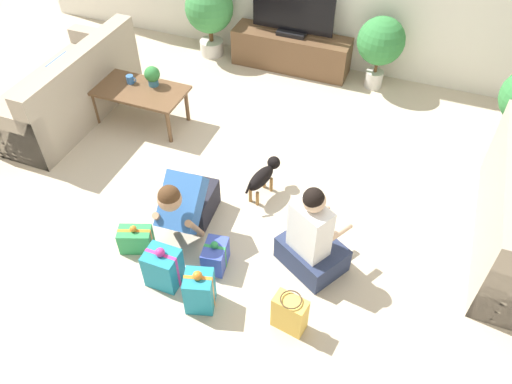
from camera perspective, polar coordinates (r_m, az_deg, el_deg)
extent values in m
plane|color=beige|center=(4.87, -0.39, -0.15)|extent=(16.00, 16.00, 0.00)
cube|color=tan|center=(6.16, -20.94, 10.04)|extent=(0.85, 1.86, 0.42)
cube|color=tan|center=(5.75, -19.44, 12.96)|extent=(0.20, 1.86, 0.42)
cube|color=tan|center=(6.66, -16.77, 14.75)|extent=(0.85, 0.16, 0.60)
cube|color=tan|center=(5.65, -26.19, 5.90)|extent=(0.85, 0.16, 0.60)
cube|color=#3366AD|center=(5.90, -20.89, 12.73)|extent=(0.18, 0.34, 0.32)
cube|color=tan|center=(4.54, 27.05, 0.75)|extent=(0.20, 1.86, 0.42)
cube|color=brown|center=(5.67, -13.37, 11.28)|extent=(1.05, 0.54, 0.03)
cylinder|color=brown|center=(5.90, -17.95, 9.13)|extent=(0.04, 0.04, 0.40)
cylinder|color=brown|center=(5.42, -9.94, 7.39)|extent=(0.04, 0.04, 0.40)
cylinder|color=brown|center=(6.17, -15.75, 11.33)|extent=(0.04, 0.04, 0.40)
cylinder|color=brown|center=(5.71, -7.91, 9.80)|extent=(0.04, 0.04, 0.40)
cube|color=brown|center=(6.64, 4.01, 15.75)|extent=(1.50, 0.40, 0.46)
cube|color=black|center=(6.52, 4.13, 17.72)|extent=(0.36, 0.20, 0.05)
cube|color=black|center=(6.39, 4.27, 20.05)|extent=(1.03, 0.03, 0.53)
cylinder|color=beige|center=(7.02, -5.07, 16.16)|extent=(0.31, 0.31, 0.19)
cylinder|color=brown|center=(6.94, -5.17, 17.52)|extent=(0.06, 0.06, 0.19)
sphere|color=#3D8E47|center=(6.78, -5.37, 20.19)|extent=(0.62, 0.62, 0.62)
cylinder|color=beige|center=(6.47, 13.31, 12.47)|extent=(0.22, 0.22, 0.21)
cylinder|color=brown|center=(6.37, 13.59, 13.88)|extent=(0.04, 0.04, 0.17)
sphere|color=#337F3D|center=(6.22, 14.10, 16.40)|extent=(0.56, 0.56, 0.56)
cylinder|color=#4C4C51|center=(5.86, 26.99, 5.11)|extent=(0.31, 0.31, 0.29)
cube|color=#23232D|center=(4.61, -6.73, -1.27)|extent=(0.32, 0.46, 0.28)
cube|color=#3366AD|center=(4.22, -8.49, -1.15)|extent=(0.36, 0.52, 0.46)
sphere|color=tan|center=(3.96, -9.85, -0.82)|extent=(0.20, 0.20, 0.20)
sphere|color=#472D19|center=(3.93, -9.91, -0.47)|extent=(0.18, 0.18, 0.18)
cylinder|color=tan|center=(4.35, -10.49, -3.33)|extent=(0.08, 0.27, 0.41)
cylinder|color=tan|center=(4.25, -6.97, -4.21)|extent=(0.08, 0.27, 0.41)
cube|color=#283351|center=(4.24, 6.41, -7.05)|extent=(0.65, 0.61, 0.24)
cube|color=white|center=(3.94, 6.18, -4.28)|extent=(0.38, 0.33, 0.47)
sphere|color=beige|center=(3.71, 6.67, -1.00)|extent=(0.18, 0.18, 0.18)
sphere|color=black|center=(3.69, 6.59, -0.73)|extent=(0.17, 0.17, 0.17)
cylinder|color=beige|center=(4.04, 9.46, -4.61)|extent=(0.18, 0.25, 0.06)
cylinder|color=beige|center=(4.15, 6.95, -2.55)|extent=(0.18, 0.25, 0.06)
ellipsoid|color=black|center=(4.68, 0.58, 1.61)|extent=(0.22, 0.39, 0.15)
sphere|color=black|center=(4.79, 2.04, 3.37)|extent=(0.13, 0.13, 0.13)
sphere|color=olive|center=(4.83, 2.37, 3.59)|extent=(0.06, 0.06, 0.06)
cylinder|color=black|center=(4.54, -0.90, 0.44)|extent=(0.04, 0.09, 0.09)
cylinder|color=olive|center=(4.84, 1.75, 0.87)|extent=(0.03, 0.03, 0.16)
cylinder|color=olive|center=(4.88, 0.96, 1.25)|extent=(0.03, 0.03, 0.16)
cylinder|color=olive|center=(4.71, 0.16, -0.75)|extent=(0.03, 0.03, 0.16)
cylinder|color=olive|center=(4.74, -0.65, -0.34)|extent=(0.03, 0.03, 0.16)
cube|color=teal|center=(3.95, -6.46, -11.19)|extent=(0.27, 0.27, 0.35)
cube|color=orange|center=(3.95, -6.46, -11.19)|extent=(0.22, 0.09, 0.35)
sphere|color=orange|center=(3.79, -6.71, -9.48)|extent=(0.07, 0.07, 0.07)
cube|color=#2D934C|center=(4.45, -13.56, -5.28)|extent=(0.32, 0.25, 0.22)
cube|color=orange|center=(4.45, -13.56, -5.28)|extent=(0.28, 0.13, 0.23)
sphere|color=orange|center=(4.35, -13.86, -4.11)|extent=(0.06, 0.06, 0.06)
cube|color=teal|center=(4.13, -10.54, -8.51)|extent=(0.27, 0.22, 0.35)
cube|color=#CC3389|center=(4.13, -10.54, -8.51)|extent=(0.27, 0.03, 0.35)
sphere|color=#CC3389|center=(3.98, -10.91, -6.80)|extent=(0.08, 0.08, 0.08)
cube|color=#3D51BC|center=(4.22, -4.66, -7.30)|extent=(0.22, 0.28, 0.24)
cube|color=#2D934C|center=(4.22, -4.66, -7.30)|extent=(0.18, 0.06, 0.24)
sphere|color=#2D934C|center=(4.10, -4.78, -6.06)|extent=(0.06, 0.06, 0.06)
cube|color=#E5B74C|center=(3.84, 3.87, -13.70)|extent=(0.27, 0.18, 0.34)
torus|color=#4C3823|center=(3.68, 4.01, -12.16)|extent=(0.19, 0.19, 0.01)
cylinder|color=#386BAD|center=(5.75, -14.20, 12.38)|extent=(0.08, 0.08, 0.09)
torus|color=#386BAD|center=(5.72, -13.76, 12.34)|extent=(0.06, 0.01, 0.06)
cylinder|color=#336B84|center=(5.66, -11.64, 12.18)|extent=(0.11, 0.11, 0.07)
sphere|color=#337F3D|center=(5.61, -11.80, 13.06)|extent=(0.17, 0.17, 0.17)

